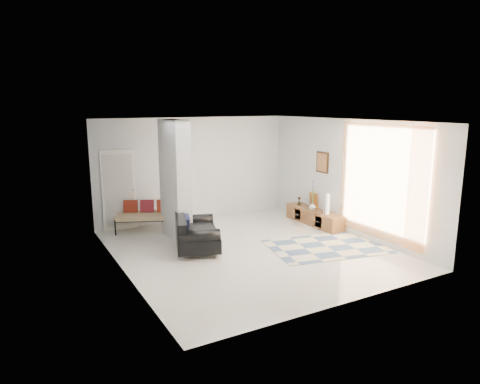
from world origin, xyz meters
TOP-DOWN VIEW (x-y plane):
  - floor at (0.00, 0.00)m, footprint 6.00×6.00m
  - ceiling at (0.00, 0.00)m, footprint 6.00×6.00m
  - wall_back at (0.00, 3.00)m, footprint 6.00×0.00m
  - wall_front at (0.00, -3.00)m, footprint 6.00×0.00m
  - wall_left at (-2.75, 0.00)m, footprint 0.00×6.00m
  - wall_right at (2.75, 0.00)m, footprint 0.00×6.00m
  - partition_column at (-1.10, 1.60)m, footprint 0.35×1.20m
  - hallway_door at (-2.10, 2.96)m, footprint 0.85×0.06m
  - curtain at (2.67, -1.15)m, footprint 0.00×2.55m
  - wall_art at (2.72, 0.90)m, footprint 0.04×0.45m
  - media_console at (2.52, 0.90)m, footprint 0.45×1.94m
  - loveseat at (-1.06, 0.63)m, footprint 1.33×1.73m
  - daybed at (-1.41, 2.48)m, footprint 1.93×1.40m
  - area_rug at (1.60, -0.69)m, footprint 2.84×2.18m
  - cylinder_lamp at (2.50, 0.37)m, footprint 0.10×0.10m
  - bronze_figurine at (2.47, 1.52)m, footprint 0.13×0.13m
  - vase at (2.47, 0.94)m, footprint 0.20×0.20m

SIDE VIEW (x-z plane):
  - floor at x=0.00m, z-range 0.00..0.00m
  - area_rug at x=1.60m, z-range 0.00..0.01m
  - media_console at x=2.52m, z-range -0.20..0.60m
  - loveseat at x=-1.06m, z-range -0.02..0.74m
  - daybed at x=-1.41m, z-range 0.03..0.80m
  - vase at x=2.47m, z-range 0.40..0.59m
  - bronze_figurine at x=2.47m, z-range 0.40..0.63m
  - cylinder_lamp at x=2.50m, z-range 0.40..0.93m
  - hallway_door at x=-2.10m, z-range 0.00..2.04m
  - partition_column at x=-1.10m, z-range 0.00..2.80m
  - wall_back at x=0.00m, z-range -1.60..4.40m
  - wall_front at x=0.00m, z-range -1.60..4.40m
  - wall_left at x=-2.75m, z-range -1.60..4.40m
  - wall_right at x=2.75m, z-range -1.60..4.40m
  - curtain at x=2.67m, z-range 0.17..2.72m
  - wall_art at x=2.72m, z-range 1.38..1.92m
  - ceiling at x=0.00m, z-range 2.80..2.80m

